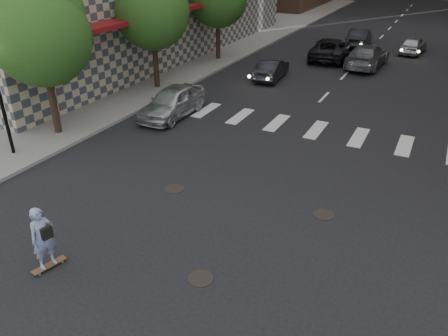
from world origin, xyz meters
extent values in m
plane|color=black|center=(0.00, 0.00, 0.00)|extent=(160.00, 160.00, 0.00)
cube|color=gray|center=(-14.50, 20.00, 0.07)|extent=(13.00, 80.00, 0.15)
cube|color=black|center=(-11.20, 10.00, 2.00)|extent=(0.30, 14.00, 4.00)
cube|color=maroon|center=(-10.40, 10.00, 4.10)|extent=(1.60, 14.00, 0.25)
cylinder|color=black|center=(-9.50, 0.50, 2.15)|extent=(0.14, 0.14, 4.00)
cylinder|color=#382619|center=(-9.50, 3.00, 1.55)|extent=(0.32, 0.32, 2.80)
sphere|color=#1C4717|center=(-9.50, 3.00, 4.45)|extent=(4.20, 4.20, 4.20)
sphere|color=#1C4717|center=(-9.30, 3.60, 5.35)|extent=(2.80, 2.80, 2.80)
cylinder|color=#382619|center=(-9.50, 11.00, 1.55)|extent=(0.32, 0.32, 2.80)
sphere|color=#1C4717|center=(-9.50, 11.00, 4.45)|extent=(4.20, 4.20, 4.20)
cylinder|color=#382619|center=(-9.50, 19.00, 1.55)|extent=(0.32, 0.32, 2.80)
cylinder|color=black|center=(1.20, -2.50, 0.01)|extent=(0.70, 0.70, 0.02)
cylinder|color=black|center=(-2.00, 1.20, 0.01)|extent=(0.70, 0.70, 0.02)
cylinder|color=black|center=(3.30, 2.00, 0.01)|extent=(0.70, 0.70, 0.02)
cube|color=brown|center=(-2.74, -4.00, 0.09)|extent=(0.46, 0.99, 0.02)
cylinder|color=green|center=(-2.91, -4.31, 0.03)|extent=(0.05, 0.07, 0.06)
cylinder|color=green|center=(-2.74, -4.35, 0.03)|extent=(0.05, 0.07, 0.06)
cylinder|color=green|center=(-2.74, -3.65, 0.03)|extent=(0.05, 0.07, 0.06)
cylinder|color=green|center=(-2.57, -3.69, 0.03)|extent=(0.05, 0.07, 0.06)
imported|color=#99A3DF|center=(-2.74, -4.00, 1.01)|extent=(0.58, 0.75, 1.81)
cube|color=black|center=(-2.54, -4.00, 1.23)|extent=(0.18, 0.32, 0.34)
imported|color=silver|center=(-6.10, 7.48, 0.77)|extent=(1.87, 4.52, 1.53)
imported|color=black|center=(-4.09, 16.09, 0.64)|extent=(1.68, 4.00, 1.28)
imported|color=#55585C|center=(0.82, 22.00, 0.79)|extent=(2.49, 5.55, 1.58)
imported|color=black|center=(-2.10, 23.08, 0.78)|extent=(3.29, 5.92, 1.57)
imported|color=#A1A3A8|center=(3.28, 28.00, 0.68)|extent=(2.02, 4.12, 1.35)
imported|color=black|center=(-1.07, 28.59, 0.74)|extent=(1.77, 4.56, 1.48)
camera|label=1|loc=(5.81, -10.21, 8.01)|focal=35.00mm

